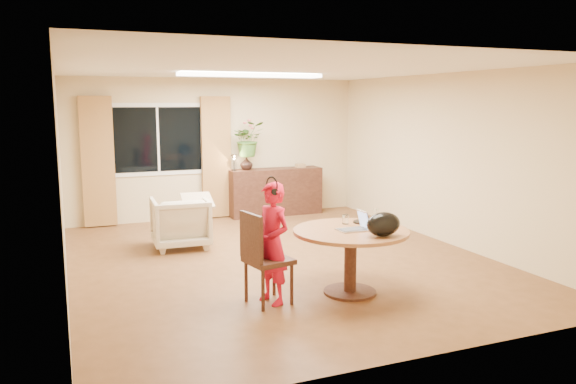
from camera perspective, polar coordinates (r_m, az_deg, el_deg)
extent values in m
plane|color=brown|center=(7.82, -0.77, -6.94)|extent=(6.50, 6.50, 0.00)
plane|color=white|center=(7.53, -0.81, 12.45)|extent=(6.50, 6.50, 0.00)
plane|color=#D2BB88|center=(10.64, -7.18, 4.40)|extent=(5.50, 0.00, 5.50)
plane|color=#D2BB88|center=(7.05, -22.10, 1.43)|extent=(0.00, 6.50, 6.50)
plane|color=#D2BB88|center=(8.93, 15.91, 3.23)|extent=(0.00, 6.50, 6.50)
cube|color=white|center=(10.39, -13.07, 5.22)|extent=(1.70, 0.02, 1.30)
cube|color=black|center=(10.37, -13.06, 5.22)|extent=(1.55, 0.01, 1.15)
cube|color=white|center=(10.37, -13.06, 5.22)|extent=(0.04, 0.01, 1.15)
cube|color=brown|center=(10.22, -18.75, 2.92)|extent=(0.55, 0.08, 2.25)
cube|color=brown|center=(10.55, -7.29, 3.51)|extent=(0.55, 0.08, 2.25)
cube|color=white|center=(8.65, -3.76, 11.77)|extent=(2.20, 0.35, 0.05)
cylinder|color=brown|center=(6.37, 6.41, -4.00)|extent=(1.30, 1.30, 0.04)
cylinder|color=black|center=(6.46, 6.35, -7.21)|extent=(0.14, 0.14, 0.70)
cylinder|color=black|center=(6.56, 6.30, -10.03)|extent=(0.60, 0.60, 0.03)
imported|color=#B92C0E|center=(6.05, -1.62, -5.23)|extent=(0.56, 0.46, 1.32)
imported|color=beige|center=(8.57, -10.89, -3.04)|extent=(0.85, 0.88, 0.76)
cube|color=black|center=(10.84, -1.30, 0.03)|extent=(1.80, 0.44, 0.90)
imported|color=black|center=(10.58, -4.25, 2.92)|extent=(0.26, 0.26, 0.25)
imported|color=#2C6325|center=(10.55, -4.04, 5.38)|extent=(0.65, 0.58, 0.66)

